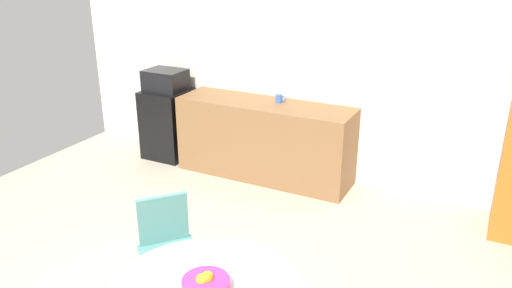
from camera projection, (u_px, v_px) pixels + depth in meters
wall_back at (297, 64)px, 5.79m from camera, size 6.00×0.10×2.60m
counter_block at (265, 140)px, 5.90m from camera, size 2.05×0.60×0.90m
mini_fridge at (168, 123)px, 6.49m from camera, size 0.54×0.54×0.87m
microwave at (165, 80)px, 6.28m from camera, size 0.48×0.38×0.26m
chair_teal at (167, 238)px, 3.78m from camera, size 0.59×0.59×0.83m
fruit_bowl at (206, 284)px, 2.86m from camera, size 0.27×0.27×0.11m
mug_white at (279, 98)px, 5.73m from camera, size 0.13×0.08×0.09m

